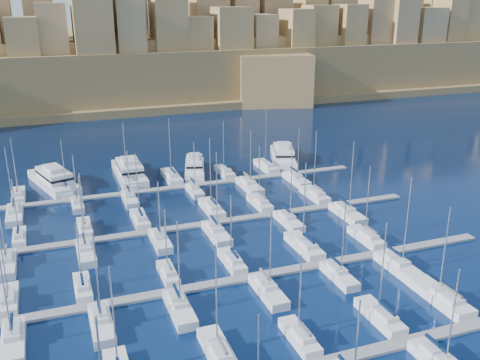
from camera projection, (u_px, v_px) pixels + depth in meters
name	position (u px, v px, depth m)	size (l,w,h in m)	color
ground	(230.00, 245.00, 93.21)	(600.00, 600.00, 0.00)	black
pontoon_mid_near	(255.00, 276.00, 82.50)	(84.00, 2.00, 0.40)	slate
pontoon_mid_far	(212.00, 223.00, 102.02)	(84.00, 2.00, 0.40)	slate
pontoon_far	(183.00, 186.00, 121.54)	(84.00, 2.00, 0.40)	slate
sailboat_2	(219.00, 352.00, 64.05)	(2.80, 9.35, 15.00)	silver
sailboat_3	(300.00, 337.00, 66.90)	(2.40, 7.99, 12.30)	silver
sailboat_4	(380.00, 316.00, 71.21)	(2.65, 8.82, 14.35)	silver
sailboat_5	(442.00, 298.00, 75.56)	(3.21, 10.69, 14.59)	silver
sailboat_12	(9.00, 300.00, 75.18)	(2.45, 8.16, 13.68)	silver
sailboat_13	(83.00, 288.00, 78.34)	(2.36, 7.86, 11.27)	silver
sailboat_14	(168.00, 274.00, 82.32)	(2.23, 7.43, 11.46)	silver
sailboat_15	(232.00, 261.00, 86.11)	(2.45, 8.18, 12.18)	silver
sailboat_16	(304.00, 246.00, 91.31)	(3.03, 10.09, 15.69)	silver
sailboat_17	(366.00, 237.00, 94.62)	(2.62, 8.73, 14.13)	silver
sailboat_18	(13.00, 341.00, 66.15)	(2.78, 9.28, 13.02)	silver
sailboat_19	(101.00, 323.00, 69.67)	(2.76, 9.20, 14.31)	silver
sailboat_20	(180.00, 308.00, 73.06)	(2.79, 9.29, 14.29)	silver
sailboat_21	(268.00, 291.00, 77.42)	(2.75, 9.18, 13.60)	silver
sailboat_22	(339.00, 275.00, 81.75)	(2.47, 8.24, 13.07)	silver
sailboat_23	(399.00, 267.00, 84.22)	(3.08, 10.26, 16.17)	silver
sailboat_24	(19.00, 237.00, 94.71)	(2.23, 7.44, 11.75)	silver
sailboat_25	(85.00, 228.00, 98.63)	(2.40, 8.01, 11.47)	silver
sailboat_26	(140.00, 219.00, 102.30)	(2.62, 8.74, 13.99)	silver
sailboat_27	(212.00, 208.00, 107.54)	(2.95, 9.82, 15.46)	silver
sailboat_28	(260.00, 203.00, 110.43)	(2.62, 8.75, 13.15)	silver
sailboat_29	(315.00, 195.00, 114.96)	(2.84, 9.46, 14.89)	silver
sailboat_30	(7.00, 264.00, 85.21)	(2.74, 9.14, 15.76)	silver
sailboat_31	(86.00, 252.00, 89.09)	(2.81, 9.37, 14.58)	silver
sailboat_32	(160.00, 240.00, 93.45)	(2.66, 8.88, 12.07)	silver
sailboat_33	(216.00, 233.00, 96.36)	(2.95, 9.82, 16.39)	silver
sailboat_34	(289.00, 221.00, 101.52)	(2.68, 8.94, 14.65)	silver
sailboat_35	(347.00, 213.00, 105.10)	(3.01, 10.05, 15.86)	silver
sailboat_36	(18.00, 195.00, 114.59)	(2.64, 8.80, 13.66)	silver
sailboat_37	(66.00, 191.00, 117.49)	(2.42, 8.06, 12.39)	silver
sailboat_38	(127.00, 182.00, 122.54)	(2.87, 9.57, 14.90)	silver
sailboat_39	(172.00, 177.00, 126.39)	(3.15, 10.50, 14.99)	silver
sailboat_40	(225.00, 172.00, 129.98)	(2.70, 9.02, 13.47)	silver
sailboat_41	(266.00, 166.00, 134.14)	(3.04, 10.13, 16.53)	silver
sailboat_42	(15.00, 214.00, 104.50)	(3.03, 10.08, 14.83)	silver
sailboat_43	(77.00, 205.00, 109.56)	(2.24, 7.48, 11.69)	silver
sailboat_44	(130.00, 199.00, 112.51)	(2.59, 8.65, 11.74)	silver
sailboat_45	(194.00, 191.00, 117.45)	(2.39, 7.97, 12.18)	silver
sailboat_46	(249.00, 186.00, 120.43)	(3.14, 10.48, 14.06)	silver
sailboat_47	(296.00, 179.00, 124.61)	(2.94, 9.81, 13.25)	silver
motor_yacht_a	(54.00, 179.00, 121.67)	(11.31, 20.29, 5.25)	silver
motor_yacht_b	(129.00, 171.00, 127.37)	(5.91, 19.68, 5.25)	silver
motor_yacht_c	(195.00, 167.00, 130.43)	(8.39, 15.61, 5.25)	silver
motor_yacht_d	(283.00, 155.00, 140.10)	(11.69, 19.54, 5.25)	silver
fortified_city	(109.00, 62.00, 226.12)	(460.00, 108.95, 59.52)	brown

